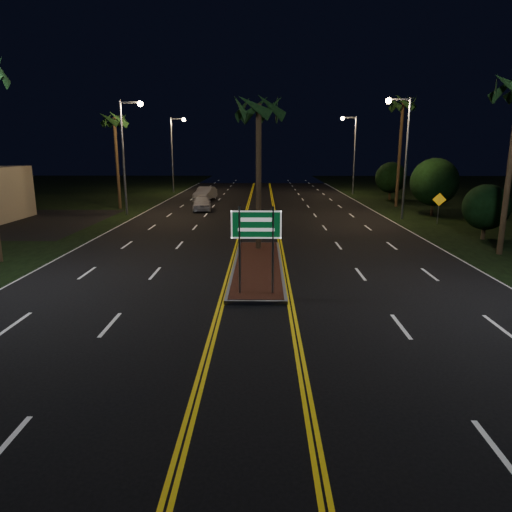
{
  "coord_description": "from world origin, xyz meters",
  "views": [
    {
      "loc": [
        0.25,
        -13.22,
        5.33
      ],
      "look_at": [
        0.02,
        1.32,
        1.9
      ],
      "focal_mm": 32.0,
      "sensor_mm": 36.0,
      "label": 1
    }
  ],
  "objects_px": {
    "shrub_far": "(391,178)",
    "warning_sign": "(439,204)",
    "car_far": "(205,192)",
    "streetlight_right_far": "(352,146)",
    "palm_left_far": "(114,120)",
    "shrub_near": "(486,207)",
    "median_island": "(258,266)",
    "palm_median": "(259,108)",
    "highway_sign": "(256,233)",
    "palm_right_far": "(403,105)",
    "streetlight_left_far": "(175,146)",
    "streetlight_left_mid": "(127,144)",
    "streetlight_right_mid": "(402,144)",
    "car_near": "(202,202)",
    "shrub_mid": "(434,182)"
  },
  "relations": [
    {
      "from": "highway_sign",
      "to": "shrub_near",
      "type": "distance_m",
      "value": 17.55
    },
    {
      "from": "streetlight_right_far",
      "to": "shrub_far",
      "type": "xyz_separation_m",
      "value": [
        3.19,
        -6.0,
        -3.32
      ]
    },
    {
      "from": "streetlight_left_mid",
      "to": "shrub_near",
      "type": "distance_m",
      "value": 26.37
    },
    {
      "from": "shrub_near",
      "to": "palm_left_far",
      "type": "bearing_deg",
      "value": 151.97
    },
    {
      "from": "warning_sign",
      "to": "palm_right_far",
      "type": "bearing_deg",
      "value": 110.17
    },
    {
      "from": "car_far",
      "to": "streetlight_right_far",
      "type": "bearing_deg",
      "value": 32.3
    },
    {
      "from": "shrub_near",
      "to": "car_near",
      "type": "relative_size",
      "value": 0.71
    },
    {
      "from": "streetlight_left_mid",
      "to": "streetlight_left_far",
      "type": "xyz_separation_m",
      "value": [
        0.0,
        20.0,
        0.0
      ]
    },
    {
      "from": "highway_sign",
      "to": "palm_right_far",
      "type": "bearing_deg",
      "value": 64.8
    },
    {
      "from": "shrub_far",
      "to": "car_far",
      "type": "bearing_deg",
      "value": -177.37
    },
    {
      "from": "streetlight_right_far",
      "to": "car_far",
      "type": "bearing_deg",
      "value": -157.29
    },
    {
      "from": "palm_median",
      "to": "palm_left_far",
      "type": "relative_size",
      "value": 0.94
    },
    {
      "from": "streetlight_right_far",
      "to": "palm_median",
      "type": "relative_size",
      "value": 1.08
    },
    {
      "from": "median_island",
      "to": "streetlight_left_mid",
      "type": "xyz_separation_m",
      "value": [
        -10.61,
        17.0,
        5.57
      ]
    },
    {
      "from": "highway_sign",
      "to": "streetlight_right_mid",
      "type": "xyz_separation_m",
      "value": [
        10.61,
        19.2,
        3.25
      ]
    },
    {
      "from": "shrub_far",
      "to": "warning_sign",
      "type": "bearing_deg",
      "value": -93.06
    },
    {
      "from": "streetlight_left_far",
      "to": "palm_left_far",
      "type": "height_order",
      "value": "streetlight_left_far"
    },
    {
      "from": "highway_sign",
      "to": "palm_left_far",
      "type": "bearing_deg",
      "value": 116.92
    },
    {
      "from": "highway_sign",
      "to": "car_near",
      "type": "relative_size",
      "value": 0.68
    },
    {
      "from": "car_near",
      "to": "car_far",
      "type": "distance_m",
      "value": 8.16
    },
    {
      "from": "streetlight_left_mid",
      "to": "warning_sign",
      "type": "bearing_deg",
      "value": -9.99
    },
    {
      "from": "palm_median",
      "to": "car_far",
      "type": "xyz_separation_m",
      "value": [
        -5.89,
        24.6,
        -6.45
      ]
    },
    {
      "from": "streetlight_right_mid",
      "to": "streetlight_left_far",
      "type": "bearing_deg",
      "value": 133.97
    },
    {
      "from": "streetlight_right_mid",
      "to": "car_near",
      "type": "distance_m",
      "value": 17.27
    },
    {
      "from": "palm_median",
      "to": "palm_left_far",
      "type": "height_order",
      "value": "palm_left_far"
    },
    {
      "from": "shrub_far",
      "to": "warning_sign",
      "type": "height_order",
      "value": "shrub_far"
    },
    {
      "from": "streetlight_right_mid",
      "to": "median_island",
      "type": "bearing_deg",
      "value": -125.28
    },
    {
      "from": "median_island",
      "to": "streetlight_right_far",
      "type": "xyz_separation_m",
      "value": [
        10.61,
        35.0,
        5.57
      ]
    },
    {
      "from": "median_island",
      "to": "shrub_far",
      "type": "height_order",
      "value": "shrub_far"
    },
    {
      "from": "streetlight_left_far",
      "to": "warning_sign",
      "type": "distance_m",
      "value": 33.99
    },
    {
      "from": "car_far",
      "to": "median_island",
      "type": "bearing_deg",
      "value": -68.57
    },
    {
      "from": "palm_left_far",
      "to": "highway_sign",
      "type": "bearing_deg",
      "value": -63.08
    },
    {
      "from": "palm_median",
      "to": "car_near",
      "type": "height_order",
      "value": "palm_median"
    },
    {
      "from": "palm_right_far",
      "to": "shrub_far",
      "type": "xyz_separation_m",
      "value": [
        1.0,
        6.0,
        -6.81
      ]
    },
    {
      "from": "streetlight_right_far",
      "to": "car_far",
      "type": "xyz_separation_m",
      "value": [
        -16.5,
        -6.9,
        -4.83
      ]
    },
    {
      "from": "streetlight_right_far",
      "to": "shrub_near",
      "type": "height_order",
      "value": "streetlight_right_far"
    },
    {
      "from": "streetlight_left_far",
      "to": "palm_median",
      "type": "xyz_separation_m",
      "value": [
        10.61,
        -33.5,
        1.62
      ]
    },
    {
      "from": "streetlight_right_mid",
      "to": "palm_left_far",
      "type": "xyz_separation_m",
      "value": [
        -23.41,
        6.0,
        2.09
      ]
    },
    {
      "from": "palm_left_far",
      "to": "shrub_far",
      "type": "height_order",
      "value": "palm_left_far"
    },
    {
      "from": "palm_median",
      "to": "palm_right_far",
      "type": "relative_size",
      "value": 0.81
    },
    {
      "from": "streetlight_left_far",
      "to": "shrub_near",
      "type": "xyz_separation_m",
      "value": [
        24.11,
        -30.0,
        -3.71
      ]
    },
    {
      "from": "palm_right_far",
      "to": "car_far",
      "type": "xyz_separation_m",
      "value": [
        -18.69,
        5.1,
        -8.32
      ]
    },
    {
      "from": "median_island",
      "to": "warning_sign",
      "type": "relative_size",
      "value": 4.6
    },
    {
      "from": "streetlight_left_far",
      "to": "shrub_far",
      "type": "xyz_separation_m",
      "value": [
        24.41,
        -8.0,
        -3.32
      ]
    },
    {
      "from": "streetlight_right_mid",
      "to": "car_far",
      "type": "relative_size",
      "value": 1.82
    },
    {
      "from": "car_near",
      "to": "streetlight_left_mid",
      "type": "bearing_deg",
      "value": -158.05
    },
    {
      "from": "streetlight_right_far",
      "to": "palm_left_far",
      "type": "distance_m",
      "value": 27.36
    },
    {
      "from": "median_island",
      "to": "palm_left_far",
      "type": "bearing_deg",
      "value": 121.36
    },
    {
      "from": "highway_sign",
      "to": "palm_left_far",
      "type": "xyz_separation_m",
      "value": [
        -12.8,
        25.2,
        5.34
      ]
    },
    {
      "from": "shrub_mid",
      "to": "shrub_far",
      "type": "relative_size",
      "value": 1.17
    }
  ]
}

